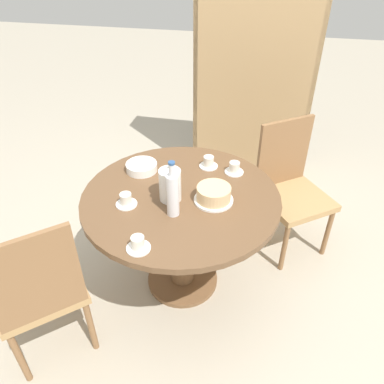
{
  "coord_description": "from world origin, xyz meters",
  "views": [
    {
      "loc": [
        0.41,
        -1.64,
        1.94
      ],
      "look_at": [
        0.0,
        0.3,
        0.51
      ],
      "focal_mm": 35.0,
      "sensor_mm": 36.0,
      "label": 1
    }
  ],
  "objects_px": {
    "cup_a": "(126,200)",
    "cup_c": "(234,168)",
    "chair_b": "(39,289)",
    "cup_b": "(138,244)",
    "chair_a": "(291,187)",
    "cup_d": "(209,163)",
    "water_bottle": "(173,194)",
    "bookshelf": "(255,69)",
    "coffee_pot": "(170,184)",
    "cake_main": "(214,194)"
  },
  "relations": [
    {
      "from": "cup_b",
      "to": "cake_main",
      "type": "bearing_deg",
      "value": 57.33
    },
    {
      "from": "chair_a",
      "to": "cake_main",
      "type": "height_order",
      "value": "chair_a"
    },
    {
      "from": "chair_b",
      "to": "cup_b",
      "type": "relative_size",
      "value": 7.96
    },
    {
      "from": "water_bottle",
      "to": "cake_main",
      "type": "relative_size",
      "value": 1.46
    },
    {
      "from": "chair_b",
      "to": "chair_a",
      "type": "bearing_deg",
      "value": -178.39
    },
    {
      "from": "cake_main",
      "to": "cup_d",
      "type": "height_order",
      "value": "cake_main"
    },
    {
      "from": "bookshelf",
      "to": "cup_c",
      "type": "height_order",
      "value": "bookshelf"
    },
    {
      "from": "chair_b",
      "to": "cup_a",
      "type": "xyz_separation_m",
      "value": [
        0.31,
        0.46,
        0.25
      ]
    },
    {
      "from": "bookshelf",
      "to": "cup_b",
      "type": "height_order",
      "value": "bookshelf"
    },
    {
      "from": "chair_b",
      "to": "cup_a",
      "type": "height_order",
      "value": "chair_b"
    },
    {
      "from": "cup_b",
      "to": "chair_a",
      "type": "bearing_deg",
      "value": 53.9
    },
    {
      "from": "chair_b",
      "to": "cup_a",
      "type": "bearing_deg",
      "value": -165.91
    },
    {
      "from": "chair_b",
      "to": "water_bottle",
      "type": "distance_m",
      "value": 0.81
    },
    {
      "from": "coffee_pot",
      "to": "cake_main",
      "type": "xyz_separation_m",
      "value": [
        0.23,
        0.03,
        -0.06
      ]
    },
    {
      "from": "cup_b",
      "to": "cup_c",
      "type": "distance_m",
      "value": 0.83
    },
    {
      "from": "coffee_pot",
      "to": "cup_b",
      "type": "height_order",
      "value": "coffee_pot"
    },
    {
      "from": "chair_b",
      "to": "coffee_pot",
      "type": "height_order",
      "value": "coffee_pot"
    },
    {
      "from": "cup_a",
      "to": "cup_c",
      "type": "relative_size",
      "value": 1.0
    },
    {
      "from": "chair_b",
      "to": "cup_b",
      "type": "distance_m",
      "value": 0.57
    },
    {
      "from": "cake_main",
      "to": "chair_b",
      "type": "bearing_deg",
      "value": -142.08
    },
    {
      "from": "chair_a",
      "to": "cup_a",
      "type": "height_order",
      "value": "chair_a"
    },
    {
      "from": "cup_b",
      "to": "cup_c",
      "type": "relative_size",
      "value": 1.0
    },
    {
      "from": "chair_a",
      "to": "cup_d",
      "type": "height_order",
      "value": "chair_a"
    },
    {
      "from": "cup_a",
      "to": "cup_b",
      "type": "bearing_deg",
      "value": -60.93
    },
    {
      "from": "chair_b",
      "to": "cake_main",
      "type": "xyz_separation_m",
      "value": [
        0.76,
        0.59,
        0.27
      ]
    },
    {
      "from": "cup_a",
      "to": "chair_a",
      "type": "bearing_deg",
      "value": 37.6
    },
    {
      "from": "cup_a",
      "to": "bookshelf",
      "type": "bearing_deg",
      "value": 71.69
    },
    {
      "from": "water_bottle",
      "to": "bookshelf",
      "type": "bearing_deg",
      "value": 80.6
    },
    {
      "from": "chair_a",
      "to": "cake_main",
      "type": "xyz_separation_m",
      "value": [
        -0.45,
        -0.56,
        0.27
      ]
    },
    {
      "from": "coffee_pot",
      "to": "cup_a",
      "type": "xyz_separation_m",
      "value": [
        -0.22,
        -0.1,
        -0.07
      ]
    },
    {
      "from": "bookshelf",
      "to": "cake_main",
      "type": "xyz_separation_m",
      "value": [
        -0.09,
        -1.5,
        -0.22
      ]
    },
    {
      "from": "chair_a",
      "to": "cup_a",
      "type": "bearing_deg",
      "value": -178.49
    },
    {
      "from": "chair_a",
      "to": "cup_c",
      "type": "distance_m",
      "value": 0.52
    },
    {
      "from": "chair_a",
      "to": "bookshelf",
      "type": "relative_size",
      "value": 0.48
    },
    {
      "from": "chair_a",
      "to": "water_bottle",
      "type": "relative_size",
      "value": 2.92
    },
    {
      "from": "bookshelf",
      "to": "water_bottle",
      "type": "xyz_separation_m",
      "value": [
        -0.27,
        -1.66,
        -0.13
      ]
    },
    {
      "from": "cup_c",
      "to": "cup_a",
      "type": "bearing_deg",
      "value": -140.19
    },
    {
      "from": "cup_a",
      "to": "cup_d",
      "type": "relative_size",
      "value": 1.0
    },
    {
      "from": "chair_b",
      "to": "cup_c",
      "type": "xyz_separation_m",
      "value": [
        0.84,
        0.9,
        0.25
      ]
    },
    {
      "from": "chair_a",
      "to": "cup_c",
      "type": "xyz_separation_m",
      "value": [
        -0.37,
        -0.25,
        0.25
      ]
    },
    {
      "from": "cake_main",
      "to": "cup_a",
      "type": "relative_size",
      "value": 1.87
    },
    {
      "from": "cup_a",
      "to": "cup_d",
      "type": "xyz_separation_m",
      "value": [
        0.37,
        0.48,
        0.0
      ]
    },
    {
      "from": "chair_a",
      "to": "bookshelf",
      "type": "height_order",
      "value": "bookshelf"
    },
    {
      "from": "chair_a",
      "to": "cup_a",
      "type": "distance_m",
      "value": 1.17
    },
    {
      "from": "chair_b",
      "to": "bookshelf",
      "type": "distance_m",
      "value": 2.31
    },
    {
      "from": "chair_b",
      "to": "bookshelf",
      "type": "height_order",
      "value": "bookshelf"
    },
    {
      "from": "cup_d",
      "to": "cake_main",
      "type": "bearing_deg",
      "value": -75.68
    },
    {
      "from": "water_bottle",
      "to": "chair_b",
      "type": "bearing_deg",
      "value": -142.61
    },
    {
      "from": "chair_a",
      "to": "water_bottle",
      "type": "bearing_deg",
      "value": -167.66
    },
    {
      "from": "cup_d",
      "to": "chair_b",
      "type": "bearing_deg",
      "value": -125.76
    }
  ]
}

